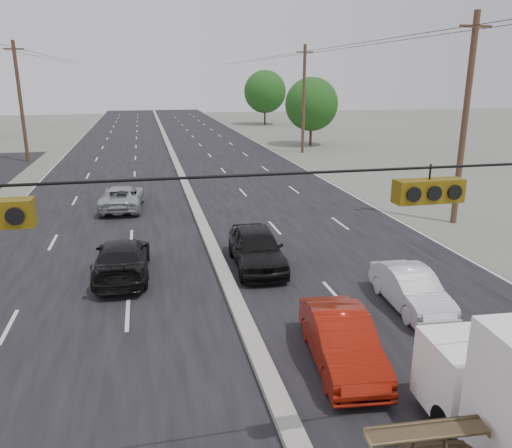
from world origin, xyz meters
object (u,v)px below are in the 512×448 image
at_px(tree_right_mid, 312,104).
at_px(queue_car_b, 411,290).
at_px(utility_pole_right_c, 304,99).
at_px(tree_right_far, 265,92).
at_px(red_sedan, 342,341).
at_px(utility_pole_right_b, 465,120).
at_px(oncoming_far, 122,198).
at_px(queue_car_a, 257,248).
at_px(oncoming_near, 122,259).
at_px(utility_pole_left_c, 21,102).

relative_size(tree_right_mid, queue_car_b, 1.87).
xyz_separation_m(utility_pole_right_c, tree_right_far, (3.50, 30.00, -0.15)).
bearing_deg(red_sedan, utility_pole_right_b, 52.85).
bearing_deg(queue_car_b, tree_right_mid, 79.41).
bearing_deg(red_sedan, tree_right_far, 84.53).
xyz_separation_m(tree_right_far, oncoming_far, (-19.95, -48.58, -4.30)).
height_order(tree_right_mid, oncoming_far, tree_right_mid).
relative_size(utility_pole_right_c, red_sedan, 2.43).
xyz_separation_m(red_sedan, oncoming_far, (-5.94, 17.44, -0.02)).
distance_m(utility_pole_right_b, oncoming_far, 18.21).
distance_m(queue_car_a, oncoming_near, 5.02).
bearing_deg(utility_pole_right_c, queue_car_a, -111.04).
bearing_deg(red_sedan, oncoming_far, 115.31).
relative_size(utility_pole_right_c, tree_right_mid, 1.40).
bearing_deg(oncoming_near, tree_right_mid, -117.27).
bearing_deg(tree_right_mid, queue_car_b, -104.07).
bearing_deg(oncoming_near, queue_car_a, 179.73).
bearing_deg(utility_pole_right_b, utility_pole_right_c, 90.00).
bearing_deg(oncoming_near, utility_pole_left_c, -71.14).
distance_m(utility_pole_right_c, tree_right_far, 30.20).
height_order(tree_right_mid, oncoming_near, tree_right_mid).
xyz_separation_m(utility_pole_right_b, oncoming_far, (-16.45, 6.42, -4.45)).
relative_size(red_sedan, oncoming_far, 0.87).
relative_size(utility_pole_right_b, oncoming_near, 2.12).
distance_m(utility_pole_left_c, utility_pole_right_b, 35.36).
height_order(utility_pole_left_c, oncoming_far, utility_pole_left_c).
xyz_separation_m(utility_pole_left_c, oncoming_far, (8.55, -18.58, -4.45)).
height_order(utility_pole_right_c, queue_car_b, utility_pole_right_c).
bearing_deg(queue_car_a, oncoming_near, -179.77).
height_order(utility_pole_left_c, utility_pole_right_c, same).
bearing_deg(utility_pole_left_c, oncoming_near, -72.79).
bearing_deg(queue_car_b, utility_pole_right_b, 53.21).
distance_m(utility_pole_right_c, oncoming_far, 25.21).
distance_m(utility_pole_left_c, tree_right_mid, 27.96).
xyz_separation_m(tree_right_far, queue_car_a, (-14.60, -58.86, -4.18)).
xyz_separation_m(utility_pole_right_c, queue_car_b, (-7.12, -33.41, -4.48)).
bearing_deg(tree_right_far, utility_pole_right_b, -93.64).
height_order(utility_pole_left_c, queue_car_a, utility_pole_left_c).
xyz_separation_m(tree_right_far, queue_car_b, (-10.62, -63.41, -4.33)).
bearing_deg(utility_pole_right_b, utility_pole_left_c, 135.00).
relative_size(utility_pole_left_c, oncoming_near, 2.12).
xyz_separation_m(utility_pole_right_b, red_sedan, (-10.51, -11.02, -4.43)).
xyz_separation_m(utility_pole_right_c, red_sedan, (-10.51, -36.02, -4.43)).
bearing_deg(queue_car_b, red_sedan, -138.94).
bearing_deg(utility_pole_right_b, oncoming_near, -167.09).
bearing_deg(queue_car_a, utility_pole_right_b, 21.32).
bearing_deg(oncoming_far, queue_car_a, 121.23).
height_order(utility_pole_left_c, tree_right_far, utility_pole_left_c).
xyz_separation_m(utility_pole_left_c, tree_right_mid, (27.50, 5.00, -0.77)).
bearing_deg(tree_right_far, queue_car_a, -103.93).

